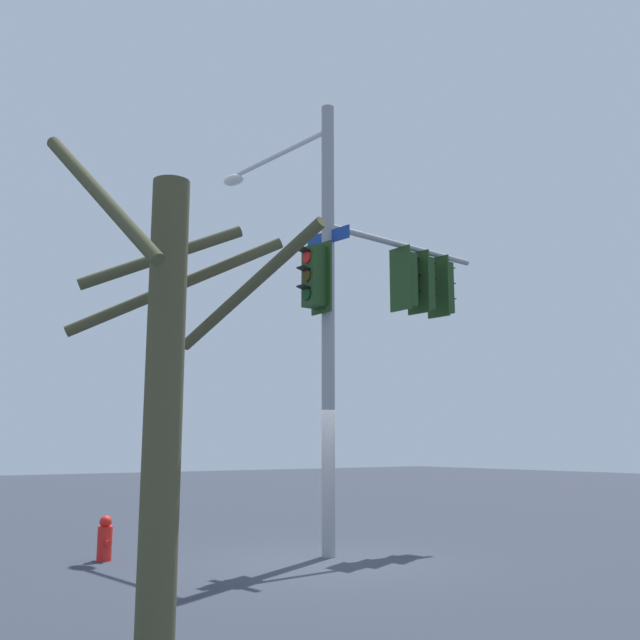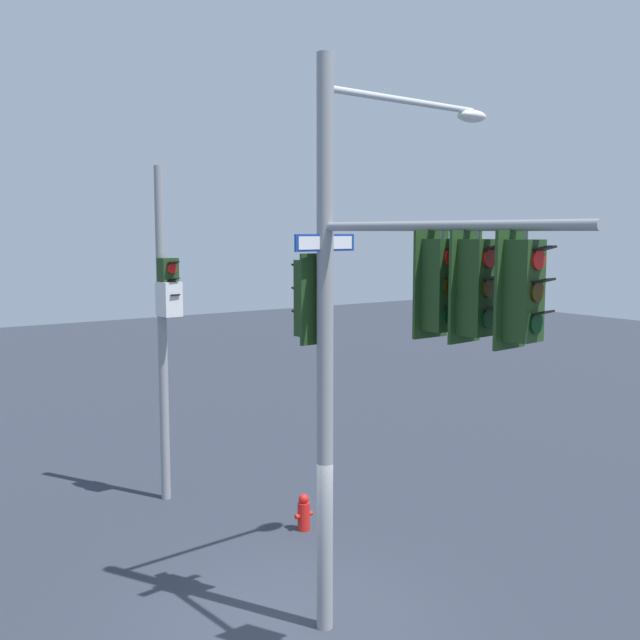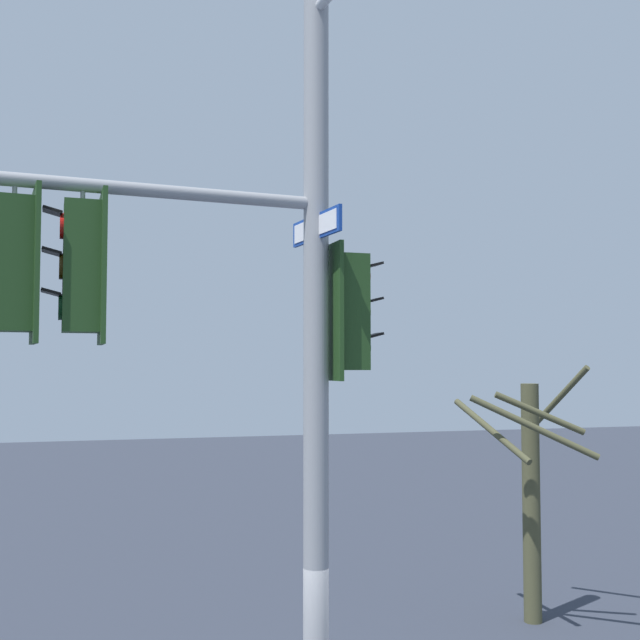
# 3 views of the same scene
# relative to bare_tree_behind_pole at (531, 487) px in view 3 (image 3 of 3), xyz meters

# --- Properties ---
(main_signal_pole_assembly) EXTENTS (4.00, 4.80, 8.24)m
(main_signal_pole_assembly) POSITION_rel_bare_tree_behind_pole_xyz_m (5.15, -6.27, 2.65)
(main_signal_pole_assembly) COLOR gray
(main_signal_pole_assembly) RESTS_ON ground
(bare_tree_behind_pole) EXTENTS (2.30, 2.29, 4.36)m
(bare_tree_behind_pole) POSITION_rel_bare_tree_behind_pole_xyz_m (0.00, 0.00, 0.00)
(bare_tree_behind_pole) COLOR #46462E
(bare_tree_behind_pole) RESTS_ON ground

